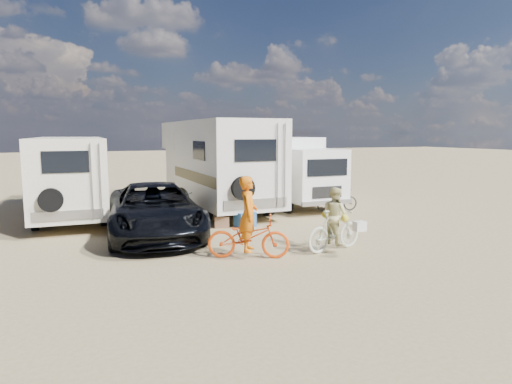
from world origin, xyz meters
name	(u,v)px	position (x,y,z in m)	size (l,w,h in m)	color
ground	(276,249)	(0.00, 0.00, 0.00)	(140.00, 140.00, 0.00)	tan
rv_main	(216,165)	(0.48, 6.94, 1.78)	(2.66, 8.07, 3.56)	white
rv_left	(70,177)	(-5.08, 7.29, 1.46)	(2.31, 7.70, 2.91)	white
box_truck	(287,171)	(3.65, 6.85, 1.45)	(2.24, 6.54, 2.90)	white
dark_suv	(154,210)	(-2.74, 2.79, 0.79)	(2.62, 5.68, 1.58)	black
bike_man	(248,237)	(-0.99, -0.50, 0.53)	(0.71, 2.03, 1.06)	#DB460C
bike_woman	(335,230)	(1.36, -0.70, 0.55)	(0.52, 1.84, 1.10)	beige
rider_man	(248,221)	(-0.99, -0.50, 0.93)	(0.68, 0.45, 1.86)	orange
rider_woman	(335,222)	(1.36, -0.70, 0.75)	(0.73, 0.57, 1.51)	#D1CA89
bike_parked	(337,200)	(4.70, 4.47, 0.45)	(0.59, 1.71, 0.90)	#282A28
cooler	(245,219)	(0.24, 3.01, 0.25)	(0.62, 0.45, 0.50)	#2A5A99
crate	(222,221)	(-0.49, 3.26, 0.19)	(0.47, 0.47, 0.38)	brown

